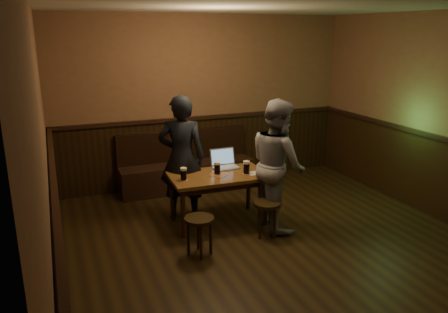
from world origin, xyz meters
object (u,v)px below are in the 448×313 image
Objects in this scene: pint_right at (246,167)px; laptop at (224,163)px; bench at (186,170)px; pint_left at (184,174)px; person_grey at (278,164)px; pub_table at (218,181)px; stool_right at (267,209)px; person_suit at (182,158)px; pint_mid at (217,168)px; stool_left at (199,225)px.

laptop reaches higher than pint_right.
laptop is at bearing -80.44° from bench.
person_grey is at bearing -15.00° from pint_left.
pub_table is at bearing 163.15° from pint_right.
pint_right is at bearing 96.47° from stool_right.
pint_left is at bearing 78.55° from person_grey.
laptop reaches higher than pint_left.
person_suit is 1.01× the size of person_grey.
person_suit is (-0.40, 0.34, 0.27)m from pub_table.
pint_left is at bearing 97.60° from person_suit.
pub_table is (0.00, -1.46, 0.28)m from bench.
person_suit is (0.10, 0.40, 0.10)m from pint_left.
pub_table is 0.42m from pint_right.
stool_right is at bearing -76.78° from laptop.
pint_mid is at bearing 7.80° from pint_left.
stool_left reaches higher than stool_right.
bench is 1.29× the size of person_grey.
bench is 2.03m from person_grey.
pint_left reaches higher than stool_left.
bench reaches higher than pint_left.
bench is 13.00× the size of pint_mid.
stool_right is at bearing -53.62° from pub_table.
person_grey reaches higher than pint_left.
pint_right is (0.86, -0.06, 0.00)m from pint_left.
bench reaches higher than stool_left.
pint_right is at bearing 36.00° from stool_left.
pint_right reaches higher than pub_table.
stool_left is at bearing 104.64° from person_suit.
pint_mid reaches higher than pint_left.
person_suit is at bearing 149.08° from pint_right.
pint_mid is (-0.01, -1.45, 0.46)m from bench.
bench is 1.49m from pub_table.
laptop is (0.21, 0.26, -0.02)m from pint_mid.
laptop is (0.20, 0.28, 0.16)m from pub_table.
person_grey reaches higher than pint_right.
laptop is (-0.16, 0.39, -0.02)m from pint_right.
pint_left is 1.23m from person_grey.
bench is 1.28m from laptop.
person_grey reaches higher than laptop.
pint_right is (0.89, 0.65, 0.40)m from stool_left.
stool_right is at bearing 8.38° from stool_left.
stool_left is 2.64× the size of pint_right.
pub_table is 0.37m from laptop.
person_grey is (0.33, -0.26, 0.08)m from pint_right.
pint_right is (0.36, -1.57, 0.46)m from bench.
stool_left is (-0.53, -0.76, -0.22)m from pub_table.
pint_left is (-0.49, -0.05, 0.17)m from pub_table.
person_grey is at bearing -38.29° from pint_right.
pint_mid is at bearing 161.37° from person_suit.
pint_left is at bearing 87.08° from stool_left.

